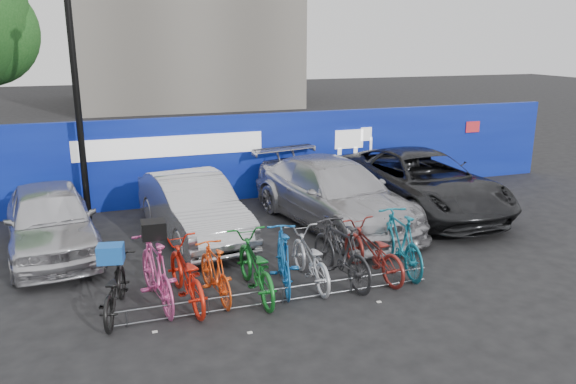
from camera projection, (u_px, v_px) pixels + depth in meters
name	position (u px, v px, depth m)	size (l,w,h in m)	color
ground	(272.00, 289.00, 10.26)	(100.00, 100.00, 0.00)	black
hoarding	(208.00, 159.00, 15.42)	(22.00, 0.18, 2.40)	navy
lamppost	(76.00, 88.00, 13.33)	(0.25, 0.50, 6.11)	black
bike_rack	(283.00, 295.00, 9.66)	(5.60, 0.03, 0.30)	#595B60
car_0	(51.00, 220.00, 11.81)	(1.74, 4.32, 1.47)	silver
car_1	(193.00, 207.00, 12.76)	(1.52, 4.36, 1.44)	#A3A4A7
car_2	(334.00, 193.00, 13.62)	(2.19, 5.39, 1.56)	#B0AFB5
car_3	(421.00, 182.00, 14.73)	(2.60, 5.64, 1.57)	black
bike_0	(114.00, 288.00, 9.19)	(0.62, 1.78, 0.94)	black
bike_1	(156.00, 272.00, 9.51)	(0.57, 2.02, 1.21)	#D44A8E
bike_2	(185.00, 274.00, 9.59)	(0.71, 2.04, 1.07)	red
bike_3	(215.00, 272.00, 9.78)	(0.47, 1.66, 1.00)	#F04D15
bike_4	(255.00, 267.00, 9.89)	(0.72, 2.06, 1.08)	#146821
bike_5	(284.00, 258.00, 10.20)	(0.53, 1.87, 1.12)	#155AA5
bike_6	(310.00, 258.00, 10.37)	(0.66, 1.89, 0.99)	#B5B7BD
bike_7	(341.00, 252.00, 10.40)	(0.56, 1.99, 1.19)	#272629
bike_8	(372.00, 251.00, 10.70)	(0.68, 1.95, 1.02)	maroon
bike_9	(400.00, 241.00, 10.93)	(0.57, 2.02, 1.21)	#13687F
cargo_crate	(111.00, 254.00, 9.03)	(0.41, 0.31, 0.29)	#1650AB
cargo_topcase	(154.00, 230.00, 9.31)	(0.40, 0.36, 0.30)	black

